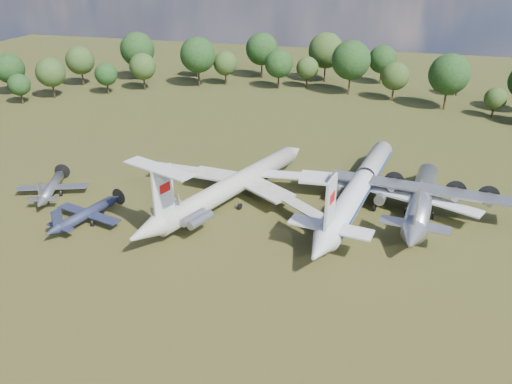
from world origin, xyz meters
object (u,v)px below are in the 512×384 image
(il62_airliner, at_px, (233,189))
(person_on_il62, at_px, (179,199))
(an12_transport, at_px, (421,202))
(small_prop_northwest, at_px, (52,189))
(tu104_jet, at_px, (359,191))
(small_prop_west, at_px, (86,216))

(il62_airliner, height_order, person_on_il62, person_on_il62)
(an12_transport, bearing_deg, small_prop_northwest, -164.05)
(tu104_jet, xyz_separation_m, small_prop_northwest, (-50.05, -10.78, -1.33))
(il62_airliner, bearing_deg, an12_transport, 26.91)
(small_prop_northwest, distance_m, person_on_il62, 26.67)
(person_on_il62, bearing_deg, tu104_jet, -113.57)
(tu104_jet, xyz_separation_m, person_on_il62, (-24.26, -16.14, 2.92))
(tu104_jet, xyz_separation_m, an12_transport, (9.61, -0.82, -0.34))
(il62_airliner, height_order, small_prop_west, il62_airliner)
(an12_transport, relative_size, small_prop_west, 2.06)
(il62_airliner, distance_m, small_prop_northwest, 30.79)
(il62_airliner, bearing_deg, tu104_jet, 32.41)
(il62_airliner, distance_m, person_on_il62, 12.94)
(small_prop_northwest, relative_size, person_on_il62, 8.59)
(small_prop_west, distance_m, small_prop_northwest, 12.83)
(tu104_jet, distance_m, small_prop_northwest, 51.21)
(an12_transport, xyz_separation_m, person_on_il62, (-33.87, -15.32, 3.26))
(small_prop_northwest, height_order, person_on_il62, person_on_il62)
(il62_airliner, relative_size, small_prop_west, 2.90)
(il62_airliner, height_order, an12_transport, il62_airliner)
(il62_airliner, xyz_separation_m, an12_transport, (29.56, 3.53, -0.10))
(small_prop_west, bearing_deg, person_on_il62, 19.21)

